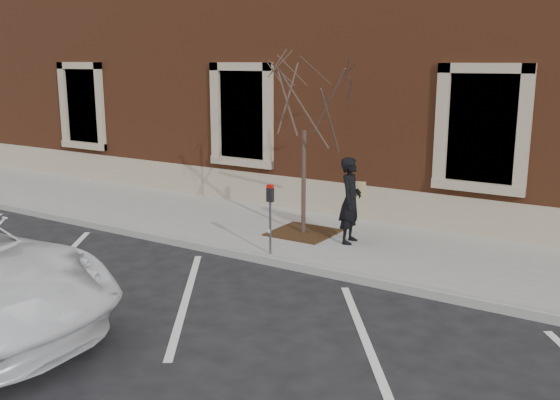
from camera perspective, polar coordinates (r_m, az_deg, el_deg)
The scene contains 9 objects.
ground at distance 11.91m, azimuth -1.57°, elevation -5.71°, with size 120.00×120.00×0.00m, color #28282B.
sidewalk_near at distance 13.30m, azimuth 2.68°, elevation -3.40°, with size 40.00×3.50×0.15m, color #B4B0A9.
curb_near at distance 11.84m, azimuth -1.71°, elevation -5.43°, with size 40.00×0.12×0.15m, color #9E9E99.
parking_stripes at distance 10.27m, azimuth -8.58°, elevation -8.88°, with size 28.00×4.40×0.01m, color silver, non-canonical shape.
building_civic at distance 18.22m, azimuth 12.56°, elevation 13.13°, with size 40.00×8.62×8.00m.
man at distance 12.50m, azimuth 6.46°, elevation -0.04°, with size 0.63×0.42×1.74m, color black.
parking_meter at distance 11.66m, azimuth -0.90°, elevation -0.57°, with size 0.12×0.09×1.34m.
tree_grate at distance 13.30m, azimuth 2.14°, elevation -2.99°, with size 1.27×1.27×0.03m, color #462D16.
sapling at distance 12.84m, azimuth 2.24°, elevation 9.01°, with size 2.39×2.39×3.98m.
Camera 1 is at (6.38, -9.33, 3.74)m, focal length 40.00 mm.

